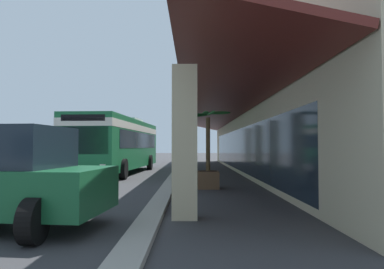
# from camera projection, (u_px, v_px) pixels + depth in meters

# --- Properties ---
(ground) EXTENTS (120.00, 120.00, 0.00)m
(ground) POSITION_uv_depth(u_px,v_px,m) (224.00, 173.00, 20.10)
(ground) COLOR #38383A
(curb_strip) EXTENTS (37.70, 0.50, 0.12)m
(curb_strip) POSITION_uv_depth(u_px,v_px,m) (177.00, 171.00, 20.49)
(curb_strip) COLOR #9E998E
(curb_strip) RESTS_ON ground
(plaza_building) EXTENTS (31.72, 15.44, 6.72)m
(plaza_building) POSITION_uv_depth(u_px,v_px,m) (334.00, 117.00, 20.62)
(plaza_building) COLOR #C6B793
(plaza_building) RESTS_ON ground
(transit_bus) EXTENTS (11.35, 3.30, 3.34)m
(transit_bus) POSITION_uv_depth(u_px,v_px,m) (119.00, 142.00, 19.92)
(transit_bus) COLOR #196638
(transit_bus) RESTS_ON ground
(pedestrian) EXTENTS (0.42, 0.65, 1.67)m
(pedestrian) POSITION_uv_depth(u_px,v_px,m) (62.00, 165.00, 11.54)
(pedestrian) COLOR navy
(pedestrian) RESTS_ON ground
(potted_palm) EXTENTS (2.01, 1.87, 2.98)m
(potted_palm) POSITION_uv_depth(u_px,v_px,m) (208.00, 168.00, 12.73)
(potted_palm) COLOR brown
(potted_palm) RESTS_ON ground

